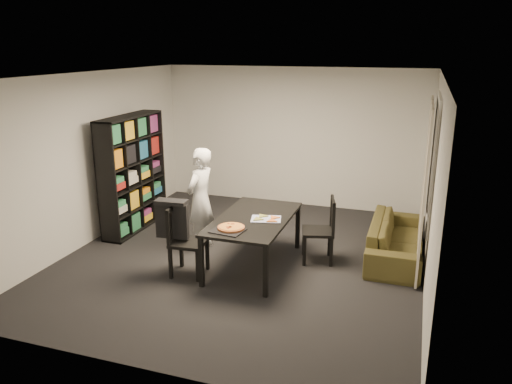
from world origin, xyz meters
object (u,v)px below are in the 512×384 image
(bookshelf, at_px, (133,173))
(chair_right, at_px, (324,226))
(person, at_px, (200,199))
(pepperoni_pizza, at_px, (231,227))
(dining_table, at_px, (254,222))
(baking_tray, at_px, (228,231))
(sofa, at_px, (397,239))
(chair_left, at_px, (182,236))

(bookshelf, relative_size, chair_right, 2.03)
(bookshelf, height_order, person, bookshelf)
(person, height_order, pepperoni_pizza, person)
(bookshelf, relative_size, person, 1.22)
(bookshelf, height_order, dining_table, bookshelf)
(dining_table, relative_size, pepperoni_pizza, 4.89)
(dining_table, height_order, chair_right, chair_right)
(baking_tray, xyz_separation_m, sofa, (2.02, 1.54, -0.44))
(dining_table, xyz_separation_m, chair_right, (0.89, 0.47, -0.12))
(dining_table, height_order, sofa, dining_table)
(bookshelf, distance_m, chair_left, 2.09)
(dining_table, bearing_deg, chair_left, -147.17)
(pepperoni_pizza, distance_m, sofa, 2.52)
(dining_table, distance_m, person, 1.03)
(sofa, bearing_deg, bookshelf, 91.97)
(chair_right, height_order, sofa, chair_right)
(chair_left, relative_size, chair_right, 1.02)
(baking_tray, bearing_deg, sofa, 37.34)
(chair_right, bearing_deg, person, -100.71)
(person, relative_size, sofa, 0.83)
(chair_right, relative_size, pepperoni_pizza, 2.67)
(dining_table, xyz_separation_m, sofa, (1.87, 0.95, -0.38))
(chair_left, distance_m, baking_tray, 0.70)
(bookshelf, height_order, chair_right, bookshelf)
(chair_right, distance_m, person, 1.87)
(chair_right, bearing_deg, pepperoni_pizza, -60.46)
(dining_table, relative_size, chair_right, 1.83)
(dining_table, xyz_separation_m, person, (-0.96, 0.35, 0.13))
(baking_tray, bearing_deg, person, 130.68)
(dining_table, relative_size, baking_tray, 4.28)
(bookshelf, bearing_deg, chair_left, -40.80)
(bookshelf, bearing_deg, sofa, 1.97)
(dining_table, distance_m, baking_tray, 0.61)
(person, bearing_deg, pepperoni_pizza, 52.66)
(person, distance_m, sofa, 2.93)
(person, xyz_separation_m, sofa, (2.83, 0.60, -0.50))
(chair_right, height_order, person, person)
(bookshelf, relative_size, dining_table, 1.11)
(person, bearing_deg, baking_tray, 49.68)
(baking_tray, bearing_deg, pepperoni_pizza, 75.09)
(sofa, bearing_deg, chair_left, 118.79)
(dining_table, xyz_separation_m, chair_left, (-0.83, -0.53, -0.10))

